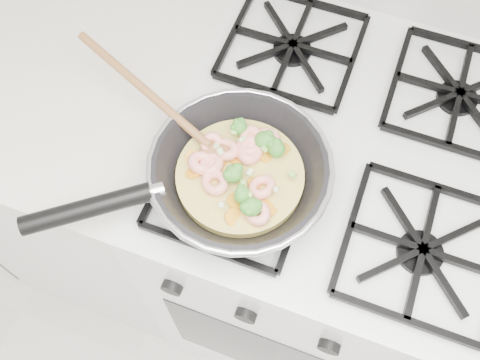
% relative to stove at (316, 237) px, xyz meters
% --- Properties ---
extents(stove, '(0.60, 0.60, 0.92)m').
position_rel_stove_xyz_m(stove, '(0.00, 0.00, 0.00)').
color(stove, white).
rests_on(stove, ground).
extents(counter_left, '(1.00, 0.60, 0.90)m').
position_rel_stove_xyz_m(counter_left, '(-0.80, 0.00, -0.01)').
color(counter_left, white).
rests_on(counter_left, ground).
extents(skillet, '(0.46, 0.35, 0.09)m').
position_rel_stove_xyz_m(skillet, '(-0.15, -0.14, 0.50)').
color(skillet, black).
rests_on(skillet, stove).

